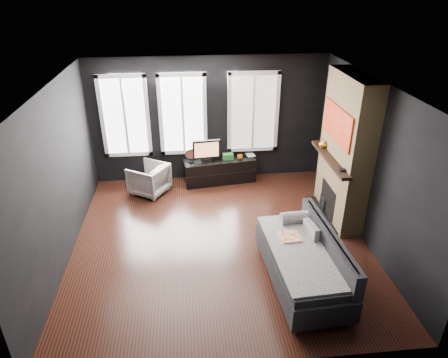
{
  "coord_description": "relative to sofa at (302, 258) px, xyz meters",
  "views": [
    {
      "loc": [
        -0.52,
        -5.67,
        4.14
      ],
      "look_at": [
        0.1,
        0.3,
        1.05
      ],
      "focal_mm": 32.0,
      "sensor_mm": 36.0,
      "label": 1
    }
  ],
  "objects": [
    {
      "name": "floor",
      "position": [
        -1.1,
        1.15,
        -0.43
      ],
      "size": [
        5.0,
        5.0,
        0.0
      ],
      "primitive_type": "plane",
      "color": "black",
      "rests_on": "ground"
    },
    {
      "name": "ceiling",
      "position": [
        -1.1,
        1.15,
        2.27
      ],
      "size": [
        5.0,
        5.0,
        0.0
      ],
      "primitive_type": "plane",
      "color": "white",
      "rests_on": "ground"
    },
    {
      "name": "wall_back",
      "position": [
        -1.1,
        3.65,
        0.92
      ],
      "size": [
        5.0,
        0.02,
        2.7
      ],
      "primitive_type": "cube",
      "color": "black",
      "rests_on": "ground"
    },
    {
      "name": "wall_left",
      "position": [
        -3.6,
        1.15,
        0.92
      ],
      "size": [
        0.02,
        5.0,
        2.7
      ],
      "primitive_type": "cube",
      "color": "black",
      "rests_on": "ground"
    },
    {
      "name": "wall_right",
      "position": [
        1.4,
        1.15,
        0.92
      ],
      "size": [
        0.02,
        5.0,
        2.7
      ],
      "primitive_type": "cube",
      "color": "black",
      "rests_on": "ground"
    },
    {
      "name": "windows",
      "position": [
        -1.55,
        3.61,
        1.95
      ],
      "size": [
        4.0,
        0.16,
        1.76
      ],
      "primitive_type": null,
      "color": "white",
      "rests_on": "wall_back"
    },
    {
      "name": "fireplace",
      "position": [
        1.2,
        1.75,
        0.92
      ],
      "size": [
        0.7,
        1.62,
        2.7
      ],
      "primitive_type": null,
      "color": "#93724C",
      "rests_on": "floor"
    },
    {
      "name": "sofa",
      "position": [
        0.0,
        0.0,
        0.0
      ],
      "size": [
        1.12,
        2.08,
        0.87
      ],
      "primitive_type": null,
      "rotation": [
        0.0,
        0.0,
        0.06
      ],
      "color": "#242426",
      "rests_on": "floor"
    },
    {
      "name": "stripe_pillow",
      "position": [
        0.21,
        0.32,
        0.19
      ],
      "size": [
        0.16,
        0.38,
        0.37
      ],
      "primitive_type": "cube",
      "rotation": [
        0.0,
        0.0,
        0.19
      ],
      "color": "gray",
      "rests_on": "sofa"
    },
    {
      "name": "armchair",
      "position": [
        -2.42,
        3.02,
        -0.08
      ],
      "size": [
        0.91,
        0.92,
        0.7
      ],
      "primitive_type": "imported",
      "rotation": [
        0.0,
        0.0,
        -2.14
      ],
      "color": "white",
      "rests_on": "floor"
    },
    {
      "name": "media_console",
      "position": [
        -0.9,
        3.39,
        -0.17
      ],
      "size": [
        1.61,
        0.69,
        0.53
      ],
      "primitive_type": null,
      "rotation": [
        0.0,
        0.0,
        0.14
      ],
      "color": "black",
      "rests_on": "floor"
    },
    {
      "name": "monitor",
      "position": [
        -1.18,
        3.34,
        0.37
      ],
      "size": [
        0.61,
        0.2,
        0.54
      ],
      "primitive_type": null,
      "rotation": [
        0.0,
        0.0,
        0.12
      ],
      "color": "black",
      "rests_on": "media_console"
    },
    {
      "name": "desk_fan",
      "position": [
        -1.52,
        3.3,
        0.27
      ],
      "size": [
        0.24,
        0.24,
        0.33
      ],
      "primitive_type": null,
      "rotation": [
        0.0,
        0.0,
        -0.01
      ],
      "color": "#A7A7A7",
      "rests_on": "media_console"
    },
    {
      "name": "mug",
      "position": [
        -0.45,
        3.37,
        0.16
      ],
      "size": [
        0.13,
        0.11,
        0.12
      ],
      "primitive_type": "imported",
      "rotation": [
        0.0,
        0.0,
        -0.13
      ],
      "color": "orange",
      "rests_on": "media_console"
    },
    {
      "name": "book",
      "position": [
        -0.28,
        3.53,
        0.22
      ],
      "size": [
        0.18,
        0.05,
        0.24
      ],
      "primitive_type": "imported",
      "rotation": [
        0.0,
        0.0,
        0.19
      ],
      "color": "#B7B091",
      "rests_on": "media_console"
    },
    {
      "name": "storage_box",
      "position": [
        -0.71,
        3.39,
        0.16
      ],
      "size": [
        0.23,
        0.15,
        0.12
      ],
      "primitive_type": "cube",
      "rotation": [
        0.0,
        0.0,
        0.05
      ],
      "color": "#2B792E",
      "rests_on": "media_console"
    },
    {
      "name": "mantel_vase",
      "position": [
        0.95,
        2.2,
        0.88
      ],
      "size": [
        0.22,
        0.22,
        0.16
      ],
      "primitive_type": "imported",
      "rotation": [
        0.0,
        0.0,
        0.43
      ],
      "color": "gold",
      "rests_on": "fireplace"
    },
    {
      "name": "mantel_clock",
      "position": [
        0.95,
        1.2,
        0.81
      ],
      "size": [
        0.12,
        0.12,
        0.04
      ],
      "primitive_type": "cylinder",
      "rotation": [
        0.0,
        0.0,
        0.2
      ],
      "color": "black",
      "rests_on": "fireplace"
    }
  ]
}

